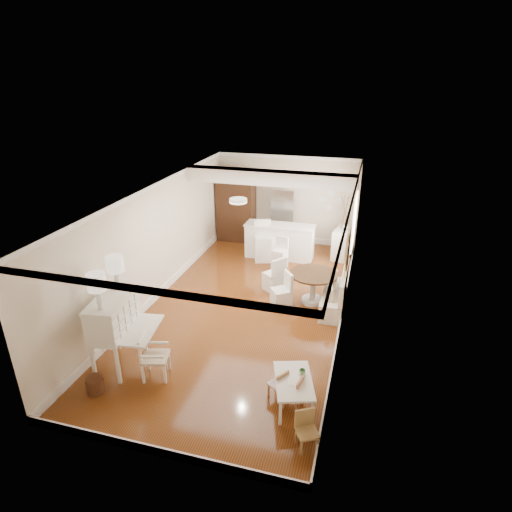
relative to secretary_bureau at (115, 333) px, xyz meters
The scene contains 20 objects.
room 3.76m from the secretary_bureau, 60.61° to the left, with size 9.00×9.04×2.82m.
secretary_bureau is the anchor object (origin of this frame).
gustavian_armchair 0.90m from the secretary_bureau, ahead, with size 0.50×0.50×0.87m, color white.
wicker_basket 0.97m from the secretary_bureau, 88.84° to the right, with size 0.30×0.30×0.30m, color #502C19.
kids_table 3.43m from the secretary_bureau, ahead, with size 0.60×1.00×0.50m, color white.
kids_chair_a 3.42m from the secretary_bureau, ahead, with size 0.29×0.29×0.61m, color tan.
kids_chair_b 3.13m from the secretary_bureau, ahead, with size 0.28×0.28×0.57m, color tan.
kids_chair_c 3.91m from the secretary_bureau, 14.78° to the right, with size 0.30×0.30×0.63m, color #A07D48.
banquette 4.93m from the secretary_bureau, 41.49° to the left, with size 0.52×1.60×0.98m, color silver.
dining_table 4.66m from the secretary_bureau, 46.88° to the left, with size 1.14×1.14×0.78m, color #402714.
slip_chair_near 3.93m from the secretary_bureau, 50.71° to the left, with size 0.40×0.42×0.85m, color white.
slip_chair_far 4.34m from the secretary_bureau, 60.46° to the left, with size 0.44×0.46×0.93m, color silver.
breakfast_counter 6.14m from the secretary_bureau, 72.93° to the left, with size 2.05×0.65×1.03m, color white.
bar_stool_left 5.69m from the secretary_bureau, 75.93° to the left, with size 0.48×0.48×1.20m, color white.
bar_stool_right 5.47m from the secretary_bureau, 68.72° to the left, with size 0.36×0.36×0.91m, color white.
pantry_cabinet 6.96m from the secretary_bureau, 89.17° to the left, with size 1.20×0.60×2.30m, color #381E11.
fridge 7.20m from the secretary_bureau, 73.86° to the left, with size 0.75×0.65×1.80m, color silver.
sideboard 7.35m from the secretary_bureau, 60.56° to the left, with size 0.42×0.94×0.90m, color silver.
pencil_cup 3.50m from the secretary_bureau, ahead, with size 0.10×0.10×0.08m, color #56945C.
branch_vase 7.34m from the secretary_bureau, 60.09° to the left, with size 0.18×0.18×0.19m, color white.
Camera 1 is at (2.61, -8.50, 5.16)m, focal length 30.00 mm.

